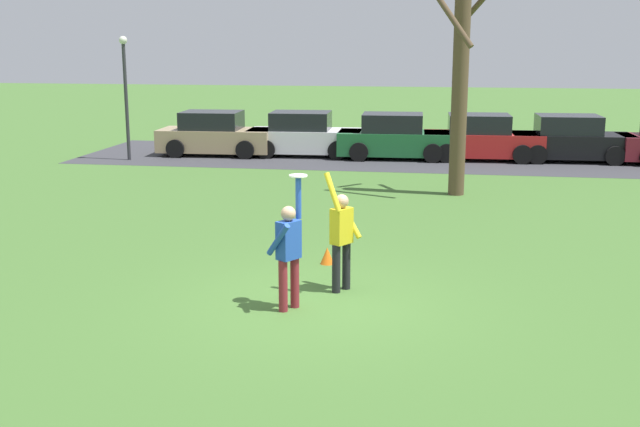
{
  "coord_description": "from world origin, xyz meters",
  "views": [
    {
      "loc": [
        1.97,
        -11.73,
        4.12
      ],
      "look_at": [
        -0.04,
        0.56,
        1.35
      ],
      "focal_mm": 43.8,
      "sensor_mm": 36.0,
      "label": 1
    }
  ],
  "objects_px": {
    "parked_car_white": "(304,136)",
    "parked_car_red": "(482,139)",
    "frisbee_disc": "(298,176)",
    "parked_car_tan": "(215,135)",
    "parked_car_green": "(395,138)",
    "lamppost_by_lot": "(125,86)",
    "person_defender": "(341,234)",
    "parked_car_black": "(570,140)",
    "field_cone_orange": "(327,256)",
    "person_catcher": "(289,249)",
    "bare_tree_tall": "(460,69)"
  },
  "relations": [
    {
      "from": "person_defender",
      "to": "parked_car_black",
      "type": "xyz_separation_m",
      "value": [
        5.92,
        15.61,
        -0.25
      ]
    },
    {
      "from": "field_cone_orange",
      "to": "parked_car_white",
      "type": "bearing_deg",
      "value": 102.19
    },
    {
      "from": "parked_car_red",
      "to": "parked_car_green",
      "type": "bearing_deg",
      "value": -178.68
    },
    {
      "from": "parked_car_tan",
      "to": "lamppost_by_lot",
      "type": "relative_size",
      "value": 0.98
    },
    {
      "from": "person_catcher",
      "to": "person_defender",
      "type": "height_order",
      "value": "person_catcher"
    },
    {
      "from": "parked_car_tan",
      "to": "parked_car_green",
      "type": "xyz_separation_m",
      "value": [
        6.57,
        0.2,
        0.0
      ]
    },
    {
      "from": "field_cone_orange",
      "to": "parked_car_red",
      "type": "bearing_deg",
      "value": 76.41
    },
    {
      "from": "parked_car_red",
      "to": "person_catcher",
      "type": "bearing_deg",
      "value": -104.41
    },
    {
      "from": "bare_tree_tall",
      "to": "field_cone_orange",
      "type": "relative_size",
      "value": 20.59
    },
    {
      "from": "person_defender",
      "to": "lamppost_by_lot",
      "type": "relative_size",
      "value": 0.48
    },
    {
      "from": "person_defender",
      "to": "frisbee_disc",
      "type": "height_order",
      "value": "frisbee_disc"
    },
    {
      "from": "parked_car_tan",
      "to": "parked_car_green",
      "type": "distance_m",
      "value": 6.58
    },
    {
      "from": "parked_car_green",
      "to": "person_catcher",
      "type": "bearing_deg",
      "value": -94.16
    },
    {
      "from": "frisbee_disc",
      "to": "parked_car_red",
      "type": "height_order",
      "value": "frisbee_disc"
    },
    {
      "from": "parked_car_tan",
      "to": "parked_car_white",
      "type": "distance_m",
      "value": 3.26
    },
    {
      "from": "person_catcher",
      "to": "frisbee_disc",
      "type": "bearing_deg",
      "value": -0.0
    },
    {
      "from": "field_cone_orange",
      "to": "person_catcher",
      "type": "bearing_deg",
      "value": -94.44
    },
    {
      "from": "person_defender",
      "to": "frisbee_disc",
      "type": "relative_size",
      "value": 7.35
    },
    {
      "from": "parked_car_white",
      "to": "parked_car_black",
      "type": "bearing_deg",
      "value": -0.98
    },
    {
      "from": "parked_car_red",
      "to": "field_cone_orange",
      "type": "relative_size",
      "value": 13.02
    },
    {
      "from": "parked_car_tan",
      "to": "parked_car_red",
      "type": "bearing_deg",
      "value": 0.07
    },
    {
      "from": "person_defender",
      "to": "parked_car_green",
      "type": "xyz_separation_m",
      "value": [
        -0.13,
        15.24,
        -0.25
      ]
    },
    {
      "from": "lamppost_by_lot",
      "to": "bare_tree_tall",
      "type": "bearing_deg",
      "value": -21.88
    },
    {
      "from": "person_catcher",
      "to": "frisbee_disc",
      "type": "relative_size",
      "value": 7.48
    },
    {
      "from": "parked_car_green",
      "to": "lamppost_by_lot",
      "type": "height_order",
      "value": "lamppost_by_lot"
    },
    {
      "from": "person_defender",
      "to": "parked_car_black",
      "type": "distance_m",
      "value": 16.69
    },
    {
      "from": "parked_car_red",
      "to": "lamppost_by_lot",
      "type": "xyz_separation_m",
      "value": [
        -12.23,
        -2.08,
        1.86
      ]
    },
    {
      "from": "parked_car_tan",
      "to": "person_catcher",
      "type": "bearing_deg",
      "value": -71.71
    },
    {
      "from": "person_catcher",
      "to": "parked_car_black",
      "type": "height_order",
      "value": "person_catcher"
    },
    {
      "from": "parked_car_white",
      "to": "bare_tree_tall",
      "type": "relative_size",
      "value": 0.63
    },
    {
      "from": "parked_car_black",
      "to": "frisbee_disc",
      "type": "bearing_deg",
      "value": -113.69
    },
    {
      "from": "person_defender",
      "to": "parked_car_white",
      "type": "bearing_deg",
      "value": -134.46
    },
    {
      "from": "parked_car_tan",
      "to": "parked_car_white",
      "type": "relative_size",
      "value": 1.0
    },
    {
      "from": "lamppost_by_lot",
      "to": "field_cone_orange",
      "type": "distance_m",
      "value": 14.96
    },
    {
      "from": "parked_car_tan",
      "to": "lamppost_by_lot",
      "type": "bearing_deg",
      "value": -149.63
    },
    {
      "from": "person_defender",
      "to": "parked_car_black",
      "type": "bearing_deg",
      "value": -167.91
    },
    {
      "from": "parked_car_white",
      "to": "frisbee_disc",
      "type": "bearing_deg",
      "value": -82.09
    },
    {
      "from": "parked_car_red",
      "to": "lamppost_by_lot",
      "type": "relative_size",
      "value": 0.98
    },
    {
      "from": "parked_car_white",
      "to": "parked_car_red",
      "type": "relative_size",
      "value": 1.0
    },
    {
      "from": "parked_car_tan",
      "to": "lamppost_by_lot",
      "type": "xyz_separation_m",
      "value": [
        -2.64,
        -1.69,
        1.86
      ]
    },
    {
      "from": "frisbee_disc",
      "to": "bare_tree_tall",
      "type": "bearing_deg",
      "value": 75.45
    },
    {
      "from": "person_catcher",
      "to": "parked_car_red",
      "type": "xyz_separation_m",
      "value": [
        3.56,
        16.48,
        -0.25
      ]
    },
    {
      "from": "lamppost_by_lot",
      "to": "field_cone_orange",
      "type": "height_order",
      "value": "lamppost_by_lot"
    },
    {
      "from": "parked_car_tan",
      "to": "parked_car_black",
      "type": "bearing_deg",
      "value": 0.31
    },
    {
      "from": "person_catcher",
      "to": "parked_car_tan",
      "type": "xyz_separation_m",
      "value": [
        -6.03,
        16.1,
        -0.25
      ]
    },
    {
      "from": "person_catcher",
      "to": "field_cone_orange",
      "type": "bearing_deg",
      "value": 28.41
    },
    {
      "from": "frisbee_disc",
      "to": "parked_car_tan",
      "type": "distance_m",
      "value": 17.11
    },
    {
      "from": "parked_car_green",
      "to": "parked_car_tan",
      "type": "bearing_deg",
      "value": 179.5
    },
    {
      "from": "lamppost_by_lot",
      "to": "parked_car_black",
      "type": "bearing_deg",
      "value": 8.39
    },
    {
      "from": "parked_car_red",
      "to": "bare_tree_tall",
      "type": "height_order",
      "value": "bare_tree_tall"
    }
  ]
}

